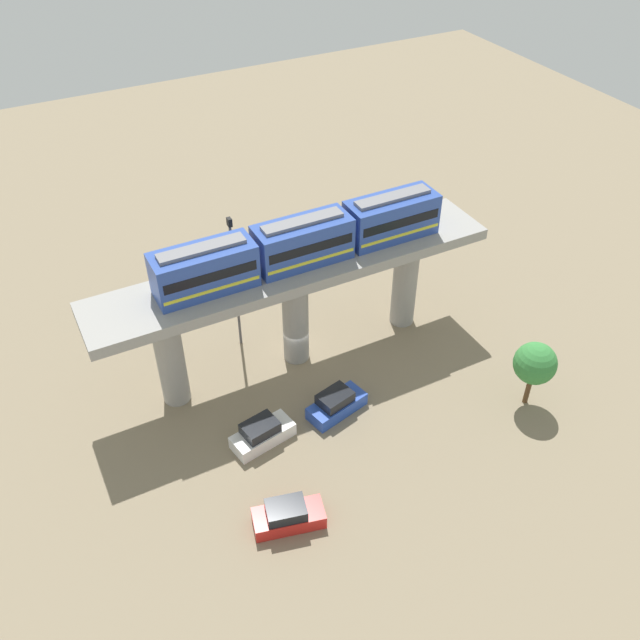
{
  "coord_description": "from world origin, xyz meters",
  "views": [
    {
      "loc": [
        -34.72,
        16.0,
        34.98
      ],
      "look_at": [
        -2.5,
        -0.7,
        5.11
      ],
      "focal_mm": 38.35,
      "sensor_mm": 36.0,
      "label": 1
    }
  ],
  "objects_px": {
    "tree_near_viaduct": "(535,364)",
    "parked_car_blue": "(336,404)",
    "train": "(303,242)",
    "signal_post": "(235,279)",
    "parked_car_red": "(288,516)",
    "parked_car_white": "(262,434)"
  },
  "relations": [
    {
      "from": "tree_near_viaduct",
      "to": "parked_car_blue",
      "type": "bearing_deg",
      "value": 66.59
    },
    {
      "from": "train",
      "to": "signal_post",
      "type": "height_order",
      "value": "train"
    },
    {
      "from": "parked_car_red",
      "to": "tree_near_viaduct",
      "type": "distance_m",
      "value": 19.29
    },
    {
      "from": "parked_car_blue",
      "to": "tree_near_viaduct",
      "type": "distance_m",
      "value": 13.65
    },
    {
      "from": "tree_near_viaduct",
      "to": "signal_post",
      "type": "height_order",
      "value": "signal_post"
    },
    {
      "from": "parked_car_blue",
      "to": "train",
      "type": "bearing_deg",
      "value": -20.3
    },
    {
      "from": "parked_car_blue",
      "to": "parked_car_white",
      "type": "height_order",
      "value": "same"
    },
    {
      "from": "parked_car_blue",
      "to": "tree_near_viaduct",
      "type": "relative_size",
      "value": 0.87
    },
    {
      "from": "tree_near_viaduct",
      "to": "signal_post",
      "type": "bearing_deg",
      "value": 45.51
    },
    {
      "from": "tree_near_viaduct",
      "to": "signal_post",
      "type": "relative_size",
      "value": 0.46
    },
    {
      "from": "train",
      "to": "tree_near_viaduct",
      "type": "bearing_deg",
      "value": -135.41
    },
    {
      "from": "parked_car_white",
      "to": "tree_near_viaduct",
      "type": "height_order",
      "value": "tree_near_viaduct"
    },
    {
      "from": "train",
      "to": "parked_car_white",
      "type": "distance_m",
      "value": 12.99
    },
    {
      "from": "parked_car_white",
      "to": "tree_near_viaduct",
      "type": "relative_size",
      "value": 0.87
    },
    {
      "from": "train",
      "to": "parked_car_blue",
      "type": "relative_size",
      "value": 4.55
    },
    {
      "from": "parked_car_white",
      "to": "tree_near_viaduct",
      "type": "distance_m",
      "value": 18.81
    },
    {
      "from": "train",
      "to": "tree_near_viaduct",
      "type": "height_order",
      "value": "train"
    },
    {
      "from": "parked_car_white",
      "to": "tree_near_viaduct",
      "type": "xyz_separation_m",
      "value": [
        -5.19,
        -17.84,
        2.92
      ]
    },
    {
      "from": "signal_post",
      "to": "parked_car_red",
      "type": "bearing_deg",
      "value": 167.27
    },
    {
      "from": "parked_car_white",
      "to": "parked_car_red",
      "type": "relative_size",
      "value": 0.99
    },
    {
      "from": "parked_car_blue",
      "to": "signal_post",
      "type": "xyz_separation_m",
      "value": [
        9.76,
        3.1,
        5.35
      ]
    },
    {
      "from": "train",
      "to": "parked_car_white",
      "type": "xyz_separation_m",
      "value": [
        -6.47,
        6.35,
        -9.31
      ]
    }
  ]
}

